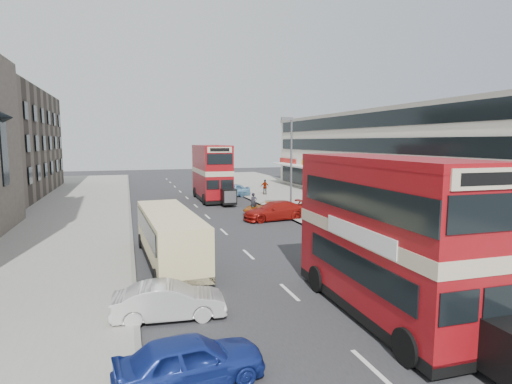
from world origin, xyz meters
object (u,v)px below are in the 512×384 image
object	(u,v)px
car_left_front	(169,301)
cyclist	(254,208)
pedestrian_near	(330,207)
bus_main	(386,236)
car_right_b	(267,208)
car_left_near	(190,360)
car_right_c	(231,190)
car_right_a	(275,211)
street_lamp	(290,159)
bus_second	(212,172)
coach	(169,235)
pedestrian_far	(265,187)

from	to	relation	value
car_left_front	cyclist	bearing A→B (deg)	-20.17
pedestrian_near	bus_main	bearing A→B (deg)	62.01
car_right_b	pedestrian_near	bearing A→B (deg)	43.21
car_left_near	car_right_c	distance (m)	36.12
bus_main	car_right_a	bearing A→B (deg)	-96.48
car_right_c	car_left_front	bearing A→B (deg)	-13.22
car_right_a	car_right_c	bearing A→B (deg)	174.76
car_right_b	cyclist	xyz separation A→B (m)	(-1.18, 0.02, 0.07)
car_left_near	car_left_front	world-z (taller)	car_left_near
bus_main	car_right_b	bearing A→B (deg)	-96.01
car_left_front	car_right_b	bearing A→B (deg)	-23.11
car_left_front	pedestrian_near	distance (m)	19.85
street_lamp	car_right_a	world-z (taller)	street_lamp
bus_second	car_left_front	bearing A→B (deg)	76.44
car_left_front	cyclist	size ratio (longest dim) A/B	2.03
bus_second	cyclist	size ratio (longest dim) A/B	5.30
coach	car_left_near	xyz separation A→B (m)	(-0.58, -11.04, -0.79)
pedestrian_near	cyclist	distance (m)	6.43
coach	car_left_near	distance (m)	11.08
street_lamp	bus_second	bearing A→B (deg)	110.26
street_lamp	car_right_c	world-z (taller)	street_lamp
bus_second	pedestrian_near	xyz separation A→B (m)	(6.45, -14.22, -1.84)
pedestrian_far	car_right_b	bearing A→B (deg)	-92.83
bus_main	pedestrian_far	size ratio (longest dim) A/B	5.88
street_lamp	bus_main	xyz separation A→B (m)	(-4.14, -19.06, -1.90)
bus_second	street_lamp	bearing A→B (deg)	110.98
coach	car_right_a	size ratio (longest dim) A/B	1.82
street_lamp	pedestrian_far	distance (m)	13.94
street_lamp	car_right_a	bearing A→B (deg)	-149.05
street_lamp	car_right_a	size ratio (longest dim) A/B	1.58
bus_second	pedestrian_near	bearing A→B (deg)	115.12
car_right_c	coach	bearing A→B (deg)	-16.44
coach	car_right_c	xyz separation A→B (m)	(9.14, 23.75, -0.70)
pedestrian_near	car_right_b	bearing A→B (deg)	-53.81
car_left_near	car_right_c	world-z (taller)	car_right_c
car_right_c	pedestrian_near	bearing A→B (deg)	18.00
coach	bus_main	bearing A→B (deg)	-56.21
cyclist	bus_second	bearing A→B (deg)	93.96
car_right_c	bus_main	bearing A→B (deg)	0.25
bus_main	coach	bearing A→B (deg)	-51.73
street_lamp	car_right_c	bearing A→B (deg)	96.96
car_right_c	cyclist	size ratio (longest dim) A/B	2.25
street_lamp	bus_main	size ratio (longest dim) A/B	0.81
street_lamp	car_left_near	distance (m)	24.47
car_right_a	pedestrian_far	size ratio (longest dim) A/B	3.02
street_lamp	cyclist	world-z (taller)	street_lamp
coach	car_right_c	bearing A→B (deg)	65.70
car_left_near	car_right_c	bearing A→B (deg)	-22.45
car_left_front	pedestrian_far	xyz separation A→B (m)	(13.78, 30.32, 0.36)
car_right_a	cyclist	distance (m)	2.56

